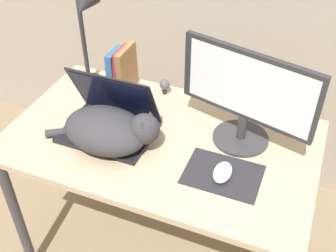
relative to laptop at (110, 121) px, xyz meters
The scene contains 9 objects.
desk 0.24m from the laptop, ahead, with size 1.22×0.72×0.75m.
laptop is the anchor object (origin of this frame).
cat 0.10m from the laptop, 61.52° to the right, with size 0.46×0.26×0.16m.
external_monitor 0.54m from the laptop, 15.85° to the left, with size 0.52×0.22×0.39m.
mousepad 0.49m from the laptop, ahead, with size 0.27×0.20×0.00m.
computer_mouse 0.50m from the laptop, ahead, with size 0.06×0.11×0.04m.
book_row 0.31m from the laptop, 107.70° to the left, with size 0.09×0.16×0.21m.
desk_lamp 0.43m from the laptop, 132.47° to the left, with size 0.17×0.17×0.48m.
webcam 0.34m from the laptop, 72.65° to the left, with size 0.05×0.05×0.07m.
Camera 1 is at (0.50, -0.80, 1.83)m, focal length 45.00 mm.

